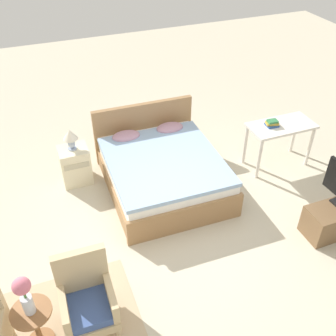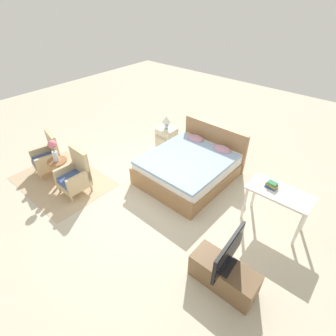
{
  "view_description": "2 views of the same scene",
  "coord_description": "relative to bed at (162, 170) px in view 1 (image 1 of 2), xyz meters",
  "views": [
    {
      "loc": [
        -1.49,
        -3.41,
        3.91
      ],
      "look_at": [
        -0.04,
        0.34,
        0.83
      ],
      "focal_mm": 42.0,
      "sensor_mm": 36.0,
      "label": 1
    },
    {
      "loc": [
        2.76,
        -2.88,
        3.6
      ],
      "look_at": [
        0.02,
        0.34,
        0.56
      ],
      "focal_mm": 28.0,
      "sensor_mm": 36.0,
      "label": 2
    }
  ],
  "objects": [
    {
      "name": "nightstand",
      "position": [
        -1.19,
        0.59,
        -0.0
      ],
      "size": [
        0.44,
        0.41,
        0.59
      ],
      "color": "beige",
      "rests_on": "ground_plane"
    },
    {
      "name": "side_table",
      "position": [
        -2.05,
        -1.92,
        0.04
      ],
      "size": [
        0.4,
        0.4,
        0.54
      ],
      "color": "#936038",
      "rests_on": "ground_plane"
    },
    {
      "name": "armchair_by_window_right",
      "position": [
        -1.51,
        -1.88,
        0.08
      ],
      "size": [
        0.55,
        0.55,
        0.92
      ],
      "color": "#CCB284",
      "rests_on": "floor_rug"
    },
    {
      "name": "book_stack",
      "position": [
        1.77,
        -0.12,
        0.49
      ],
      "size": [
        0.21,
        0.17,
        0.1
      ],
      "color": "#284C8E",
      "rests_on": "vanity_desk"
    },
    {
      "name": "flower_vase",
      "position": [
        -2.05,
        -1.92,
        0.54
      ],
      "size": [
        0.17,
        0.17,
        0.48
      ],
      "color": "silver",
      "rests_on": "side_table"
    },
    {
      "name": "bed",
      "position": [
        0.0,
        0.0,
        0.0
      ],
      "size": [
        1.69,
        2.0,
        0.96
      ],
      "color": "#997047",
      "rests_on": "ground_plane"
    },
    {
      "name": "ground_plane",
      "position": [
        -0.11,
        -0.98,
        -0.3
      ],
      "size": [
        16.0,
        16.0,
        0.0
      ],
      "primitive_type": "plane",
      "color": "beige"
    },
    {
      "name": "vanity_desk",
      "position": [
        1.94,
        -0.15,
        0.34
      ],
      "size": [
        1.04,
        0.52,
        0.75
      ],
      "color": "silver",
      "rests_on": "ground_plane"
    },
    {
      "name": "table_lamp",
      "position": [
        -1.19,
        0.6,
        0.51
      ],
      "size": [
        0.22,
        0.22,
        0.33
      ],
      "color": "#9EADC6",
      "rests_on": "nightstand"
    }
  ]
}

